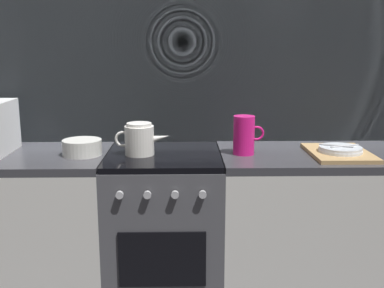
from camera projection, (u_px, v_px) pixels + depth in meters
The scene contains 7 objects.
back_wall at pixel (165, 90), 2.70m from camera, with size 3.60×0.05×2.40m.
stove_unit at pixel (165, 234), 2.54m from camera, with size 0.60×0.63×0.90m.
counter_right at pixel (329, 233), 2.56m from camera, with size 1.20×0.60×0.90m.
kettle at pixel (140, 139), 2.41m from camera, with size 0.28×0.15×0.17m.
mixing_bowl at pixel (82, 147), 2.41m from camera, with size 0.20×0.20×0.08m, color silver.
pitcher at pixel (244, 135), 2.42m from camera, with size 0.16×0.11×0.20m.
dish_pile at pixel (339, 152), 2.41m from camera, with size 0.30×0.40×0.06m.
Camera 1 is at (0.10, -2.39, 1.47)m, focal length 43.90 mm.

